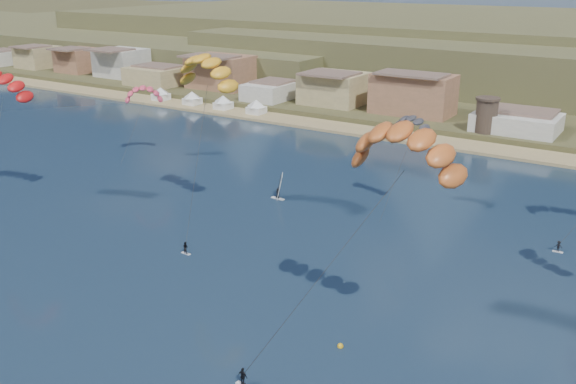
{
  "coord_description": "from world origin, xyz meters",
  "views": [
    {
      "loc": [
        44.85,
        -38.28,
        39.61
      ],
      "look_at": [
        0.0,
        32.0,
        10.0
      ],
      "focal_mm": 39.09,
      "sensor_mm": 36.0,
      "label": 1
    }
  ],
  "objects": [
    {
      "name": "kitesurfer_orange",
      "position": [
        22.69,
        17.73,
        23.94
      ],
      "size": [
        17.73,
        17.55,
        29.19
      ],
      "color": "silver",
      "rests_on": "ground"
    },
    {
      "name": "ground",
      "position": [
        0.0,
        0.0,
        0.0
      ],
      "size": [
        2400.0,
        2400.0,
        0.0
      ],
      "primitive_type": "plane",
      "color": "black",
      "rests_on": "ground"
    },
    {
      "name": "watchtower",
      "position": [
        5.0,
        114.0,
        6.37
      ],
      "size": [
        5.82,
        5.82,
        8.6
      ],
      "color": "#47382D",
      "rests_on": "ground"
    },
    {
      "name": "distant_kite_dark",
      "position": [
        7.63,
        58.54,
        15.76
      ],
      "size": [
        8.47,
        6.51,
        18.47
      ],
      "color": "#262626",
      "rests_on": "ground"
    },
    {
      "name": "buoy",
      "position": [
        17.54,
        15.35,
        0.12
      ],
      "size": [
        0.7,
        0.7,
        0.7
      ],
      "color": "gold",
      "rests_on": "ground"
    },
    {
      "name": "beach",
      "position": [
        0.0,
        106.0,
        0.25
      ],
      "size": [
        2200.0,
        12.0,
        0.9
      ],
      "color": "tan",
      "rests_on": "ground"
    },
    {
      "name": "town",
      "position": [
        -40.0,
        122.0,
        8.0
      ],
      "size": [
        400.0,
        24.0,
        12.0
      ],
      "color": "silver",
      "rests_on": "ground"
    },
    {
      "name": "kitesurfer_yellow",
      "position": [
        -18.11,
        37.02,
        25.6
      ],
      "size": [
        13.02,
        16.5,
        29.46
      ],
      "color": "silver",
      "rests_on": "ground"
    },
    {
      "name": "distant_kite_pink",
      "position": [
        -53.48,
        57.91,
        15.02
      ],
      "size": [
        8.46,
        8.0,
        17.91
      ],
      "color": "#262626",
      "rests_on": "ground"
    },
    {
      "name": "kitesurfer_red",
      "position": [
        -51.84,
        23.94,
        22.14
      ],
      "size": [
        12.19,
        13.78,
        25.52
      ],
      "color": "silver",
      "rests_on": "ground"
    },
    {
      "name": "windsurfer",
      "position": [
        -14.54,
        51.59,
        1.51
      ],
      "size": [
        2.71,
        2.95,
        4.75
      ],
      "color": "silver",
      "rests_on": "ground"
    },
    {
      "name": "beach_tents",
      "position": [
        -76.25,
        106.0,
        3.71
      ],
      "size": [
        43.4,
        6.4,
        5.0
      ],
      "color": "white",
      "rests_on": "ground"
    }
  ]
}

